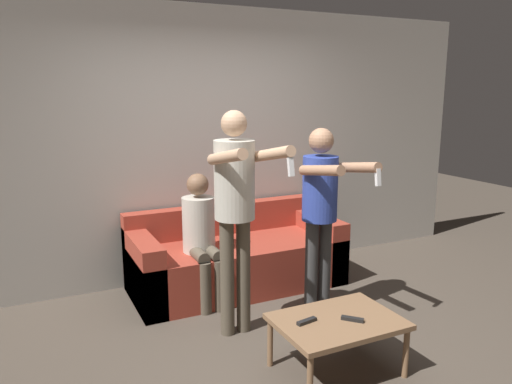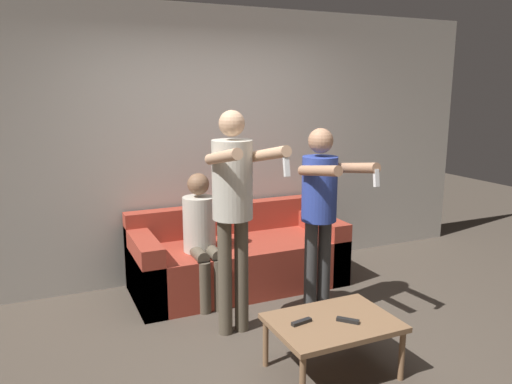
{
  "view_description": "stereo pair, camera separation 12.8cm",
  "coord_description": "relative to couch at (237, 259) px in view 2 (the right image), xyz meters",
  "views": [
    {
      "loc": [
        -1.69,
        -2.9,
        1.91
      ],
      "look_at": [
        0.15,
        0.91,
        1.03
      ],
      "focal_mm": 35.0,
      "sensor_mm": 36.0,
      "label": 1
    },
    {
      "loc": [
        -1.57,
        -2.95,
        1.91
      ],
      "look_at": [
        0.15,
        0.91,
        1.03
      ],
      "focal_mm": 35.0,
      "sensor_mm": 36.0,
      "label": 2
    }
  ],
  "objects": [
    {
      "name": "ground_plane",
      "position": [
        -0.15,
        -1.35,
        -0.28
      ],
      "size": [
        14.0,
        14.0,
        0.0
      ],
      "primitive_type": "plane",
      "color": "#4C4238"
    },
    {
      "name": "wall_back",
      "position": [
        -0.15,
        0.47,
        1.07
      ],
      "size": [
        6.4,
        0.06,
        2.7
      ],
      "color": "#B7B2A8",
      "rests_on": "ground_plane"
    },
    {
      "name": "couch",
      "position": [
        0.0,
        0.0,
        0.0
      ],
      "size": [
        2.02,
        0.87,
        0.76
      ],
      "color": "#9E3828",
      "rests_on": "ground_plane"
    },
    {
      "name": "person_standing_left",
      "position": [
        -0.38,
        -0.89,
        0.82
      ],
      "size": [
        0.43,
        0.72,
        1.75
      ],
      "color": "brown",
      "rests_on": "ground_plane"
    },
    {
      "name": "person_standing_right",
      "position": [
        0.38,
        -0.89,
        0.71
      ],
      "size": [
        0.41,
        0.68,
        1.6
      ],
      "color": "#383838",
      "rests_on": "ground_plane"
    },
    {
      "name": "person_seated",
      "position": [
        -0.42,
        -0.19,
        0.37
      ],
      "size": [
        0.29,
        0.52,
        1.17
      ],
      "color": "brown",
      "rests_on": "ground_plane"
    },
    {
      "name": "coffee_table",
      "position": [
        0.01,
        -1.69,
        0.07
      ],
      "size": [
        0.83,
        0.6,
        0.39
      ],
      "color": "#846042",
      "rests_on": "ground_plane"
    },
    {
      "name": "remote_near",
      "position": [
        0.09,
        -1.75,
        0.12
      ],
      "size": [
        0.13,
        0.13,
        0.02
      ],
      "color": "black",
      "rests_on": "coffee_table"
    },
    {
      "name": "remote_far",
      "position": [
        -0.21,
        -1.65,
        0.12
      ],
      "size": [
        0.15,
        0.06,
        0.02
      ],
      "color": "black",
      "rests_on": "coffee_table"
    }
  ]
}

